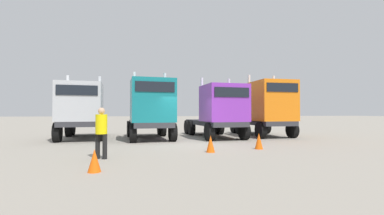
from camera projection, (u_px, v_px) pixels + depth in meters
The scene contains 9 objects.
ground at pixel (186, 144), 13.42m from camera, with size 200.00×200.00×0.00m, color gray.
semi_truck_silver at pixel (82, 110), 15.66m from camera, with size 3.13×5.96×3.97m.
semi_truck_teal at pixel (151, 109), 15.40m from camera, with size 3.17×5.96×4.14m.
semi_truck_purple at pixel (219, 111), 16.40m from camera, with size 3.15×6.59×3.91m.
semi_truck_orange at pixel (268, 108), 17.54m from camera, with size 2.78×5.94×4.30m.
visitor_in_hivis at pixel (101, 129), 9.17m from camera, with size 0.52×0.52×1.82m.
traffic_cone_near at pixel (259, 141), 11.59m from camera, with size 0.36×0.36×0.73m, color #F2590C.
traffic_cone_mid at pixel (94, 161), 7.12m from camera, with size 0.36×0.36×0.63m, color #F2590C.
traffic_cone_far at pixel (211, 144), 10.66m from camera, with size 0.36×0.36×0.70m, color #F2590C.
Camera 1 is at (-1.91, -13.32, 1.65)m, focal length 24.18 mm.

